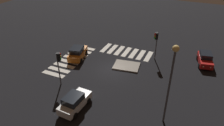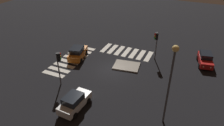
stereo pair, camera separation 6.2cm
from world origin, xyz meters
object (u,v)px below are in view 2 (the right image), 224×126
object	(u,v)px
car_red	(205,59)
car_orange	(78,53)
traffic_island	(127,66)
traffic_light_south	(156,40)
street_lamp	(171,74)
car_white	(74,102)
traffic_light_north	(59,61)

from	to	relation	value
car_red	car_orange	distance (m)	17.61
traffic_island	car_red	size ratio (longest dim) A/B	0.93
car_orange	traffic_light_south	distance (m)	11.09
traffic_island	street_lamp	distance (m)	11.52
car_white	street_lamp	distance (m)	9.86
traffic_light_north	car_orange	bearing A→B (deg)	52.97
traffic_island	car_white	bearing A→B (deg)	78.67
traffic_island	car_red	distance (m)	10.72
car_red	street_lamp	size ratio (longest dim) A/B	0.50
traffic_island	car_white	world-z (taller)	car_white
street_lamp	car_orange	bearing A→B (deg)	-27.27
traffic_island	car_orange	xyz separation A→B (m)	(7.20, 0.68, 0.77)
car_white	street_lamp	xyz separation A→B (m)	(-8.54, -1.84, 4.57)
car_red	street_lamp	xyz separation A→B (m)	(2.88, 12.74, 4.59)
car_red	car_white	distance (m)	18.52
street_lamp	car_white	bearing A→B (deg)	12.18
car_red	street_lamp	bearing A→B (deg)	-23.27
traffic_light_south	car_white	bearing A→B (deg)	21.36
traffic_island	car_white	size ratio (longest dim) A/B	0.94
traffic_island	traffic_light_south	bearing A→B (deg)	-130.14
car_orange	street_lamp	distance (m)	16.19
traffic_island	traffic_light_south	xyz separation A→B (m)	(-2.87, -3.40, 3.00)
car_red	traffic_light_north	xyz separation A→B (m)	(15.11, 11.68, 2.31)
street_lamp	traffic_light_south	bearing A→B (deg)	-71.49
traffic_island	traffic_light_north	world-z (taller)	traffic_light_north
car_white	car_orange	size ratio (longest dim) A/B	0.93
car_orange	traffic_light_north	xyz separation A→B (m)	(-1.58, 6.06, 2.26)
car_red	car_white	world-z (taller)	car_white
car_white	traffic_light_north	bearing A→B (deg)	54.85
car_red	traffic_light_north	size ratio (longest dim) A/B	0.96
traffic_island	car_orange	world-z (taller)	car_orange
traffic_island	traffic_light_north	xyz separation A→B (m)	(5.62, 6.74, 3.03)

